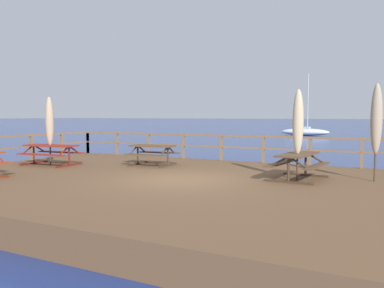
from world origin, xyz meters
TOP-DOWN VIEW (x-y plane):
  - ground_plane at (0.00, 0.00)m, footprint 600.00×600.00m
  - wooden_deck at (0.00, 0.00)m, footprint 16.67×10.69m
  - railing_waterside_far at (0.00, 5.20)m, footprint 16.47×0.10m
  - picnic_table_front_right at (3.08, 1.64)m, footprint 1.57×2.08m
  - picnic_table_back_right at (-6.08, 0.83)m, footprint 2.19×1.57m
  - picnic_table_mid_right at (-2.57, 2.50)m, footprint 1.76×1.53m
  - patio_umbrella_tall_back_right at (3.08, 1.60)m, footprint 0.32×0.32m
  - patio_umbrella_short_back at (-6.13, 0.84)m, footprint 0.32×0.32m
  - patio_umbrella_tall_back_left at (5.13, 2.27)m, footprint 0.32×0.32m
  - sailboat_distant at (-4.97, 41.22)m, footprint 6.04×1.81m

SIDE VIEW (x-z plane):
  - ground_plane at x=0.00m, z-range 0.00..0.00m
  - wooden_deck at x=0.00m, z-range 0.00..0.64m
  - sailboat_distant at x=-4.97m, z-range -3.35..4.37m
  - picnic_table_mid_right at x=-2.57m, z-range 0.80..1.58m
  - picnic_table_front_right at x=3.08m, z-range 0.81..1.59m
  - picnic_table_back_right at x=-6.08m, z-range 0.82..1.59m
  - railing_waterside_far at x=0.00m, z-range 0.85..1.94m
  - patio_umbrella_short_back at x=-6.13m, z-range 1.00..3.59m
  - patio_umbrella_tall_back_right at x=3.08m, z-range 1.00..3.66m
  - patio_umbrella_tall_back_left at x=5.13m, z-range 1.02..3.82m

